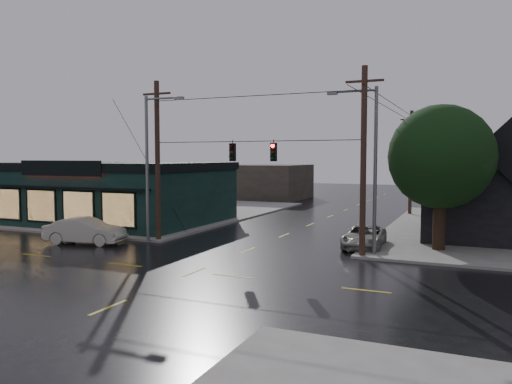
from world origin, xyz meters
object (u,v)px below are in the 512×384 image
at_px(sedan_cream, 85,231).
at_px(utility_pole_nw, 159,241).
at_px(suv_silver, 364,237).
at_px(utility_pole_ne, 362,258).
at_px(corner_tree, 441,157).

bearing_deg(sedan_cream, utility_pole_nw, -66.93).
xyz_separation_m(utility_pole_nw, suv_silver, (12.50, 3.04, 0.67)).
xyz_separation_m(sedan_cream, suv_silver, (16.15, 5.61, -0.15)).
bearing_deg(utility_pole_ne, corner_tree, 43.14).
relative_size(utility_pole_nw, utility_pole_ne, 1.00).
bearing_deg(utility_pole_nw, suv_silver, 13.67).
xyz_separation_m(corner_tree, suv_silver, (-4.14, -0.37, -4.71)).
distance_m(corner_tree, suv_silver, 6.28).
bearing_deg(sedan_cream, suv_silver, -82.93).
bearing_deg(utility_pole_nw, sedan_cream, -144.83).
xyz_separation_m(corner_tree, sedan_cream, (-20.29, -5.99, -4.56)).
xyz_separation_m(utility_pole_nw, sedan_cream, (-3.65, -2.57, 0.82)).
xyz_separation_m(utility_pole_nw, utility_pole_ne, (13.00, 0.00, 0.00)).
height_order(utility_pole_nw, sedan_cream, utility_pole_nw).
distance_m(utility_pole_ne, suv_silver, 3.15).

